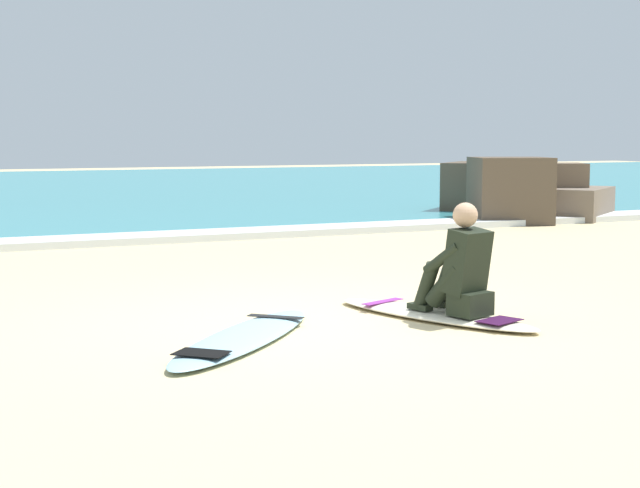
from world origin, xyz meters
name	(u,v)px	position (x,y,z in m)	size (l,w,h in m)	color
ground_plane	(309,322)	(0.00, 0.00, 0.00)	(80.00, 80.00, 0.00)	beige
sea	(2,191)	(0.00, 20.37, 0.05)	(80.00, 28.00, 0.10)	teal
breaking_foam	(121,239)	(0.00, 6.67, 0.06)	(80.00, 0.90, 0.11)	white
surfboard_main	(434,314)	(1.05, -0.30, 0.04)	(1.20, 2.16, 0.08)	#EFE5C6
surfer_seated	(460,271)	(1.15, -0.54, 0.44)	(0.51, 0.76, 0.95)	black
surfboard_spare_near	(244,337)	(-0.77, -0.47, 0.04)	(2.01, 2.06, 0.08)	#9ED1E5
rock_outcrop_distant	(520,192)	(7.90, 7.52, 0.51)	(3.59, 3.74, 1.19)	brown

